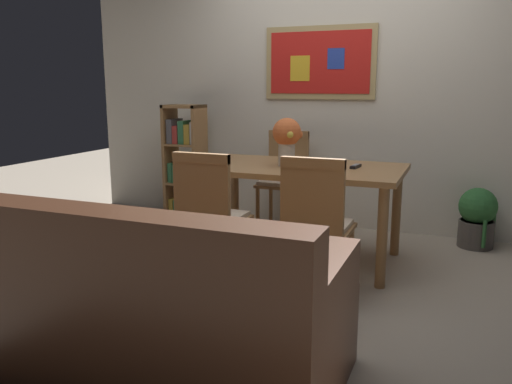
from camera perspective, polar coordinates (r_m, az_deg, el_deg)
The scene contains 11 objects.
ground_plane at distance 3.68m, azimuth 3.47°, elevation -9.39°, with size 12.00×12.00×0.00m, color tan.
wall_back_with_painting at distance 4.91m, azimuth 9.40°, elevation 11.31°, with size 5.20×0.14×2.60m.
dining_table at distance 3.93m, azimuth 4.65°, elevation 1.57°, with size 1.54×0.90×0.72m.
dining_chair_near_left at distance 3.37m, azimuth -5.15°, elevation -1.83°, with size 0.40×0.41×0.91m.
dining_chair_near_right at distance 3.17m, azimuth 6.62°, elevation -2.71°, with size 0.40×0.41×0.91m.
dining_chair_far_left at distance 4.76m, azimuth 3.20°, elevation 2.17°, with size 0.40×0.41×0.91m.
leather_couch at distance 2.48m, azimuth -12.45°, elevation -12.50°, with size 1.80×0.84×0.84m.
bookshelf at distance 5.12m, azimuth -7.68°, elevation 2.74°, with size 0.36×0.28×1.14m.
potted_ivy at distance 4.65m, azimuth 23.12°, elevation -2.57°, with size 0.30×0.32×0.50m.
flower_vase at distance 3.88m, azimuth 3.43°, elevation 6.06°, with size 0.22×0.21×0.36m.
tv_remote at distance 3.88m, azimuth 10.88°, elevation 2.79°, with size 0.06×0.16×0.02m.
Camera 1 is at (1.07, -3.26, 1.32)m, focal length 36.42 mm.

